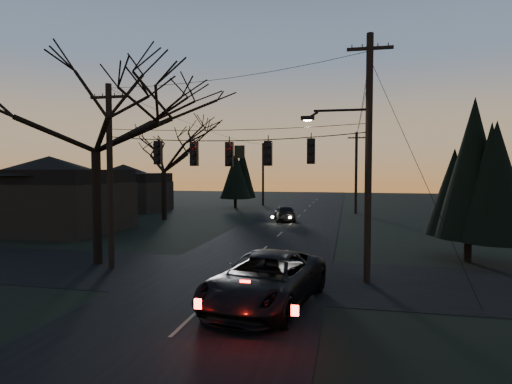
% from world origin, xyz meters
% --- Properties ---
extents(main_road, '(8.00, 120.00, 0.02)m').
position_xyz_m(main_road, '(0.00, 20.00, 0.01)').
color(main_road, black).
rests_on(main_road, ground).
extents(cross_road, '(60.00, 7.00, 0.02)m').
position_xyz_m(cross_road, '(0.00, 10.00, 0.01)').
color(cross_road, black).
rests_on(cross_road, ground).
extents(utility_pole_right, '(5.00, 0.30, 10.00)m').
position_xyz_m(utility_pole_right, '(5.50, 10.00, 0.00)').
color(utility_pole_right, black).
rests_on(utility_pole_right, ground).
extents(utility_pole_left, '(1.80, 0.30, 8.50)m').
position_xyz_m(utility_pole_left, '(-6.00, 10.00, 0.00)').
color(utility_pole_left, black).
rests_on(utility_pole_left, ground).
extents(utility_pole_far_r, '(1.80, 0.30, 8.50)m').
position_xyz_m(utility_pole_far_r, '(5.50, 38.00, 0.00)').
color(utility_pole_far_r, black).
rests_on(utility_pole_far_r, ground).
extents(utility_pole_far_l, '(0.30, 0.30, 8.00)m').
position_xyz_m(utility_pole_far_l, '(-6.00, 46.00, 0.00)').
color(utility_pole_far_l, black).
rests_on(utility_pole_far_l, ground).
extents(span_signal_assembly, '(11.50, 0.44, 1.51)m').
position_xyz_m(span_signal_assembly, '(-0.24, 10.00, 5.31)').
color(span_signal_assembly, black).
rests_on(span_signal_assembly, ground).
extents(bare_tree_left, '(9.73, 9.73, 10.97)m').
position_xyz_m(bare_tree_left, '(-7.22, 10.80, 7.67)').
color(bare_tree_left, black).
rests_on(bare_tree_left, ground).
extents(evergreen_right, '(4.20, 4.20, 7.30)m').
position_xyz_m(evergreen_right, '(10.58, 15.11, 4.24)').
color(evergreen_right, black).
rests_on(evergreen_right, ground).
extents(bare_tree_dist, '(7.66, 7.66, 8.77)m').
position_xyz_m(bare_tree_dist, '(-11.77, 28.57, 6.13)').
color(bare_tree_dist, black).
rests_on(bare_tree_dist, ground).
extents(evergreen_dist, '(3.85, 3.85, 6.22)m').
position_xyz_m(evergreen_dist, '(-8.53, 41.72, 3.70)').
color(evergreen_dist, black).
rests_on(evergreen_dist, ground).
extents(house_left_near, '(10.00, 8.00, 5.60)m').
position_xyz_m(house_left_near, '(-17.00, 20.00, 2.80)').
color(house_left_near, black).
rests_on(house_left_near, ground).
extents(house_left_far, '(9.00, 7.00, 5.20)m').
position_xyz_m(house_left_far, '(-20.00, 36.00, 2.60)').
color(house_left_far, black).
rests_on(house_left_far, ground).
extents(suv_near, '(3.96, 6.68, 1.74)m').
position_xyz_m(suv_near, '(2.03, 6.21, 0.87)').
color(suv_near, black).
rests_on(suv_near, ground).
extents(sedan_oncoming_a, '(2.61, 4.52, 1.45)m').
position_xyz_m(sedan_oncoming_a, '(-0.80, 29.90, 0.72)').
color(sedan_oncoming_a, black).
rests_on(sedan_oncoming_a, ground).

